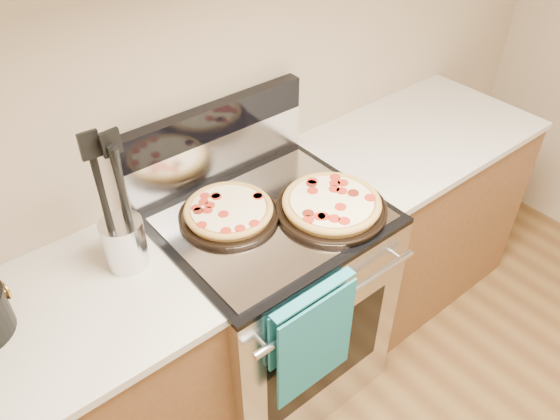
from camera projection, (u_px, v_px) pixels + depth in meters
wall_back at (203, 67)px, 1.86m from camera, size 4.00×0.00×4.00m
range_body at (270, 303)px, 2.22m from camera, size 0.76×0.68×0.90m
oven_window at (326, 357)px, 2.02m from camera, size 0.56×0.01×0.40m
cooktop at (268, 216)px, 1.93m from camera, size 0.76×0.68×0.02m
backsplash_lower at (217, 155)px, 2.05m from camera, size 0.76×0.06×0.18m
backsplash_upper at (214, 120)px, 1.96m from camera, size 0.76×0.06×0.12m
oven_handle at (340, 300)px, 1.77m from camera, size 0.70×0.03×0.03m
dish_towel at (312, 338)px, 1.78m from camera, size 0.32×0.05×0.42m
foil_sheet at (274, 218)px, 1.90m from camera, size 0.70×0.55×0.01m
countertop_left at (15, 343)px, 1.52m from camera, size 1.02×0.64×0.03m
cabinet_right at (407, 214)px, 2.67m from camera, size 1.00×0.62×0.88m
countertop_right at (422, 134)px, 2.39m from camera, size 1.02×0.64×0.03m
pepperoni_pizza_back at (229, 212)px, 1.89m from camera, size 0.40×0.40×0.05m
pepperoni_pizza_front at (331, 205)px, 1.91m from camera, size 0.43×0.43×0.05m
utensil_crock at (125, 243)px, 1.70m from camera, size 0.17×0.17×0.17m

